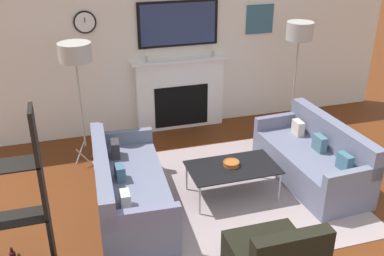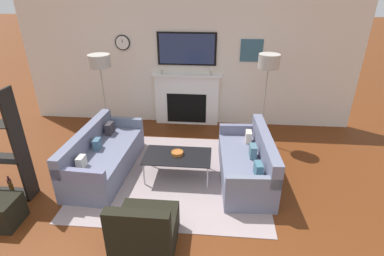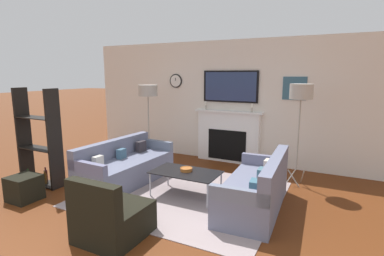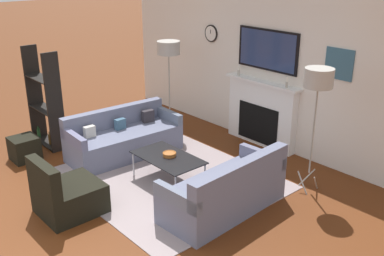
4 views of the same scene
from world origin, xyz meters
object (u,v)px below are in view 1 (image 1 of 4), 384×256
floor_lamp_left (75,54)px  floor_lamp_right (300,33)px  coffee_table (233,168)px  decorative_bowl (231,163)px  couch_right (313,160)px  couch_left (128,190)px

floor_lamp_left → floor_lamp_right: floor_lamp_right is taller
coffee_table → floor_lamp_right: size_ratio=0.61×
decorative_bowl → floor_lamp_right: size_ratio=0.11×
coffee_table → couch_right: bearing=2.6°
couch_left → floor_lamp_right: bearing=25.1°
coffee_table → floor_lamp_right: 2.40m
couch_left → coffee_table: 1.29m
couch_left → coffee_table: size_ratio=1.75×
couch_right → decorative_bowl: size_ratio=8.77×
decorative_bowl → floor_lamp_left: size_ratio=0.12×
floor_lamp_right → coffee_table: bearing=-138.1°
floor_lamp_left → coffee_table: bearing=-39.3°
coffee_table → decorative_bowl: bearing=101.8°
coffee_table → decorative_bowl: size_ratio=5.39×
coffee_table → floor_lamp_right: (1.52, 1.37, 1.25)m
couch_left → decorative_bowl: bearing=-0.8°
couch_right → decorative_bowl: 1.17m
decorative_bowl → floor_lamp_left: floor_lamp_left is taller
decorative_bowl → couch_right: bearing=0.9°
coffee_table → floor_lamp_left: bearing=140.7°
couch_left → couch_right: 2.43m
decorative_bowl → floor_lamp_right: bearing=41.0°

